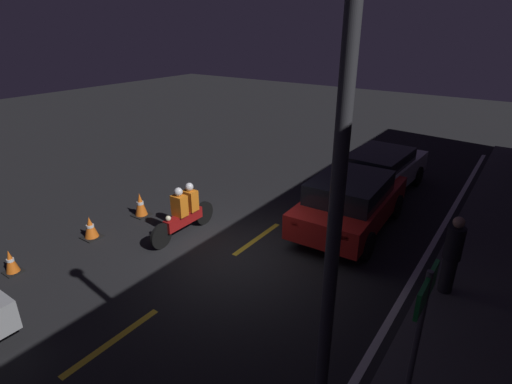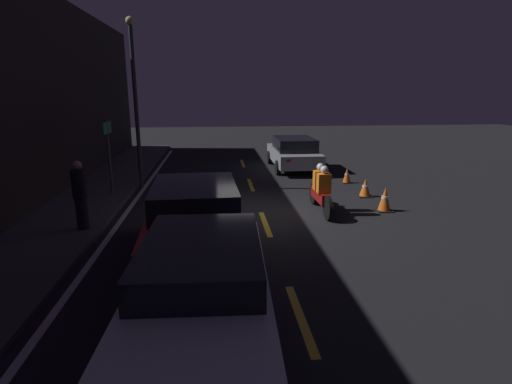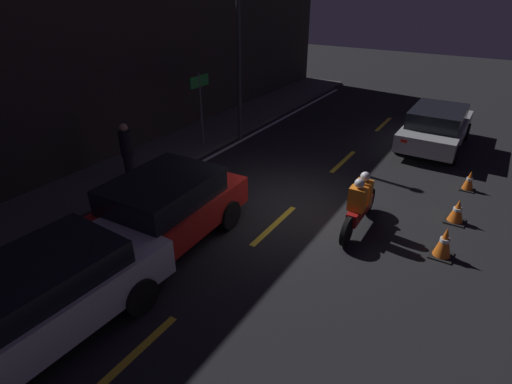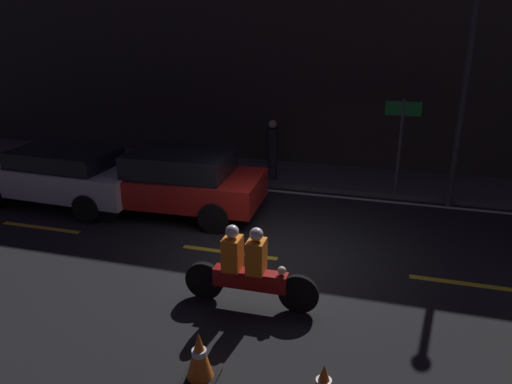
{
  "view_description": "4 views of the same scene",
  "coord_description": "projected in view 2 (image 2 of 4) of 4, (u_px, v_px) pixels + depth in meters",
  "views": [
    {
      "loc": [
        6.55,
        5.25,
        5.2
      ],
      "look_at": [
        -1.33,
        -0.28,
        1.15
      ],
      "focal_mm": 28.0,
      "sensor_mm": 36.0,
      "label": 1
    },
    {
      "loc": [
        -10.9,
        1.23,
        3.42
      ],
      "look_at": [
        -0.56,
        0.2,
        0.76
      ],
      "focal_mm": 28.0,
      "sensor_mm": 36.0,
      "label": 2
    },
    {
      "loc": [
        -8.05,
        -3.89,
        5.13
      ],
      "look_at": [
        -1.2,
        0.39,
        0.88
      ],
      "focal_mm": 28.0,
      "sensor_mm": 36.0,
      "label": 3
    },
    {
      "loc": [
        2.03,
        -8.57,
        4.56
      ],
      "look_at": [
        -0.61,
        0.58,
        1.14
      ],
      "focal_mm": 35.0,
      "sensor_mm": 36.0,
      "label": 4
    }
  ],
  "objects": [
    {
      "name": "traffic_cone_far",
      "position": [
        347.0,
        176.0,
        15.09
      ],
      "size": [
        0.37,
        0.37,
        0.58
      ],
      "color": "black",
      "rests_on": "ground"
    },
    {
      "name": "lane_solid_kerb",
      "position": [
        124.0,
        217.0,
        11.11
      ],
      "size": [
        25.2,
        0.14,
        0.01
      ],
      "color": "silver",
      "rests_on": "ground"
    },
    {
      "name": "traffic_cone_near",
      "position": [
        385.0,
        199.0,
        11.56
      ],
      "size": [
        0.47,
        0.47,
        0.71
      ],
      "color": "black",
      "rests_on": "ground"
    },
    {
      "name": "lane_dash_c",
      "position": [
        265.0,
        224.0,
        10.51
      ],
      "size": [
        2.0,
        0.14,
        0.01
      ],
      "color": "gold",
      "rests_on": "ground"
    },
    {
      "name": "taxi_red",
      "position": [
        195.0,
        219.0,
        8.28
      ],
      "size": [
        4.32,
        2.18,
        1.53
      ],
      "rotation": [
        0.0,
        0.0,
        3.18
      ],
      "color": "red",
      "rests_on": "ground"
    },
    {
      "name": "building_front",
      "position": [
        5.0,
        97.0,
        10.05
      ],
      "size": [
        28.0,
        0.3,
        6.49
      ],
      "color": "#2D2826",
      "rests_on": "ground"
    },
    {
      "name": "motorcycle",
      "position": [
        321.0,
        190.0,
        11.38
      ],
      "size": [
        2.27,
        0.37,
        1.4
      ],
      "rotation": [
        0.0,
        0.0,
        0.01
      ],
      "color": "black",
      "rests_on": "ground"
    },
    {
      "name": "lane_dash_e",
      "position": [
        243.0,
        163.0,
        19.19
      ],
      "size": [
        2.0,
        0.14,
        0.01
      ],
      "color": "gold",
      "rests_on": "ground"
    },
    {
      "name": "raised_curb",
      "position": [
        72.0,
        216.0,
        10.96
      ],
      "size": [
        28.0,
        2.26,
        0.12
      ],
      "color": "#424244",
      "rests_on": "ground"
    },
    {
      "name": "hatchback_silver",
      "position": [
        294.0,
        152.0,
        17.7
      ],
      "size": [
        4.25,
        1.95,
        1.4
      ],
      "rotation": [
        0.0,
        0.0,
        0.0
      ],
      "color": "#9EA0A5",
      "rests_on": "ground"
    },
    {
      "name": "shop_sign",
      "position": [
        108.0,
        142.0,
        12.64
      ],
      "size": [
        0.9,
        0.08,
        2.4
      ],
      "color": "#4C4C51",
      "rests_on": "raised_curb"
    },
    {
      "name": "lane_dash_b",
      "position": [
        301.0,
        317.0,
        6.17
      ],
      "size": [
        2.0,
        0.14,
        0.01
      ],
      "color": "gold",
      "rests_on": "ground"
    },
    {
      "name": "lane_dash_d",
      "position": [
        251.0,
        185.0,
        14.85
      ],
      "size": [
        2.0,
        0.14,
        0.01
      ],
      "color": "gold",
      "rests_on": "ground"
    },
    {
      "name": "ground_plane",
      "position": [
        261.0,
        213.0,
        11.48
      ],
      "size": [
        56.0,
        56.0,
        0.0
      ],
      "primitive_type": "plane",
      "color": "black"
    },
    {
      "name": "pedestrian",
      "position": [
        80.0,
        195.0,
        9.58
      ],
      "size": [
        0.34,
        0.34,
        1.69
      ],
      "color": "black",
      "rests_on": "raised_curb"
    },
    {
      "name": "traffic_cone_mid",
      "position": [
        365.0,
        188.0,
        13.16
      ],
      "size": [
        0.47,
        0.47,
        0.6
      ],
      "color": "black",
      "rests_on": "ground"
    },
    {
      "name": "sedan_white",
      "position": [
        202.0,
        290.0,
        5.4
      ],
      "size": [
        4.49,
        2.04,
        1.43
      ],
      "rotation": [
        0.0,
        0.0,
        3.1
      ],
      "color": "silver",
      "rests_on": "ground"
    },
    {
      "name": "street_lamp",
      "position": [
        135.0,
        96.0,
        13.61
      ],
      "size": [
        0.28,
        0.28,
        5.76
      ],
      "color": "#333338",
      "rests_on": "ground"
    }
  ]
}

